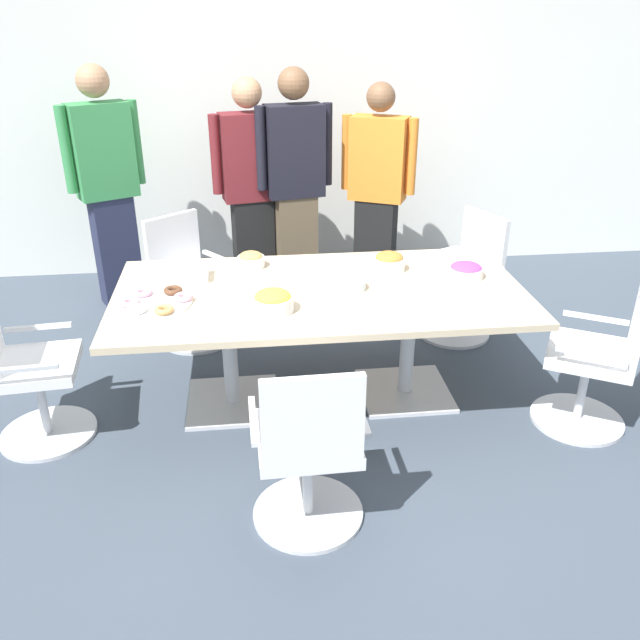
{
  "coord_description": "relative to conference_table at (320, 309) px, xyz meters",
  "views": [
    {
      "loc": [
        -0.4,
        -3.5,
        2.27
      ],
      "look_at": [
        0.0,
        0.0,
        0.55
      ],
      "focal_mm": 36.65,
      "sensor_mm": 36.0,
      "label": 1
    }
  ],
  "objects": [
    {
      "name": "office_chair_2",
      "position": [
        -0.85,
        0.95,
        -0.22
      ],
      "size": [
        0.76,
        0.76,
        0.91
      ],
      "rotation": [
        0.0,
        0.0,
        -2.47
      ],
      "color": "silver",
      "rests_on": "ground"
    },
    {
      "name": "plate_stack",
      "position": [
        0.17,
        -0.01,
        0.15
      ],
      "size": [
        0.2,
        0.2,
        0.05
      ],
      "color": "white",
      "rests_on": "conference_table"
    },
    {
      "name": "person_standing_1",
      "position": [
        -0.36,
        1.66,
        0.3
      ],
      "size": [
        0.61,
        0.3,
        1.77
      ],
      "rotation": [
        0.0,
        0.0,
        -2.95
      ],
      "color": "black",
      "rests_on": "ground"
    },
    {
      "name": "snack_bowl_candy_mix",
      "position": [
        0.91,
        0.09,
        0.17
      ],
      "size": [
        0.22,
        0.22,
        0.09
      ],
      "color": "white",
      "rests_on": "conference_table"
    },
    {
      "name": "donut_platter",
      "position": [
        -0.93,
        -0.11,
        0.14
      ],
      "size": [
        0.4,
        0.39,
        0.04
      ],
      "color": "white",
      "rests_on": "conference_table"
    },
    {
      "name": "office_chair_0",
      "position": [
        1.55,
        -0.46,
        -0.22
      ],
      "size": [
        0.74,
        0.74,
        0.91
      ],
      "rotation": [
        0.0,
        0.0,
        1.05
      ],
      "color": "silver",
      "rests_on": "ground"
    },
    {
      "name": "snack_bowl_pretzels",
      "position": [
        0.47,
        0.26,
        0.18
      ],
      "size": [
        0.2,
        0.2,
        0.12
      ],
      "color": "white",
      "rests_on": "conference_table"
    },
    {
      "name": "person_standing_3",
      "position": [
        0.65,
        1.62,
        0.28
      ],
      "size": [
        0.58,
        0.39,
        1.73
      ],
      "rotation": [
        0.0,
        0.0,
        -3.59
      ],
      "color": "black",
      "rests_on": "ground"
    },
    {
      "name": "snack_bowl_cookies",
      "position": [
        -0.39,
        0.41,
        0.17
      ],
      "size": [
        0.17,
        0.17,
        0.1
      ],
      "color": "white",
      "rests_on": "conference_table"
    },
    {
      "name": "office_chair_1",
      "position": [
        1.16,
        0.8,
        -0.22
      ],
      "size": [
        0.71,
        0.71,
        0.91
      ],
      "rotation": [
        0.0,
        0.0,
        -4.31
      ],
      "color": "silver",
      "rests_on": "ground"
    },
    {
      "name": "ground_plane",
      "position": [
        0.0,
        0.0,
        -0.63
      ],
      "size": [
        10.0,
        10.0,
        0.01
      ],
      "primitive_type": "cube",
      "color": "#3D4754"
    },
    {
      "name": "conference_table",
      "position": [
        0.0,
        0.0,
        0.0
      ],
      "size": [
        2.4,
        1.2,
        0.75
      ],
      "color": "#CCB793",
      "rests_on": "ground"
    },
    {
      "name": "person_standing_0",
      "position": [
        -1.47,
        1.68,
        0.36
      ],
      "size": [
        0.58,
        0.4,
        1.88
      ],
      "rotation": [
        0.0,
        0.0,
        -2.67
      ],
      "color": "#232842",
      "rests_on": "ground"
    },
    {
      "name": "back_wall",
      "position": [
        0.0,
        2.4,
        0.77
      ],
      "size": [
        8.0,
        0.1,
        2.8
      ],
      "primitive_type": "cube",
      "color": "silver",
      "rests_on": "ground"
    },
    {
      "name": "person_standing_2",
      "position": [
        -0.02,
        1.6,
        0.35
      ],
      "size": [
        0.61,
        0.3,
        1.85
      ],
      "rotation": [
        0.0,
        0.0,
        -2.95
      ],
      "color": "brown",
      "rests_on": "ground"
    },
    {
      "name": "office_chair_3",
      "position": [
        -1.67,
        -0.22,
        -0.22
      ],
      "size": [
        0.59,
        0.59,
        0.91
      ],
      "rotation": [
        0.0,
        0.0,
        -1.48
      ],
      "color": "silver",
      "rests_on": "ground"
    },
    {
      "name": "snack_bowl_chips_yellow",
      "position": [
        -0.29,
        -0.26,
        0.18
      ],
      "size": [
        0.23,
        0.23,
        0.12
      ],
      "color": "white",
      "rests_on": "conference_table"
    },
    {
      "name": "office_chair_4",
      "position": [
        -0.18,
        -1.1,
        -0.22
      ],
      "size": [
        0.55,
        0.55,
        0.91
      ],
      "rotation": [
        0.0,
        0.0,
        0.02
      ],
      "color": "silver",
      "rests_on": "ground"
    },
    {
      "name": "napkin_pile",
      "position": [
        -0.74,
        0.25,
        0.16
      ],
      "size": [
        0.17,
        0.17,
        0.07
      ],
      "primitive_type": "cube",
      "color": "white",
      "rests_on": "conference_table"
    }
  ]
}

